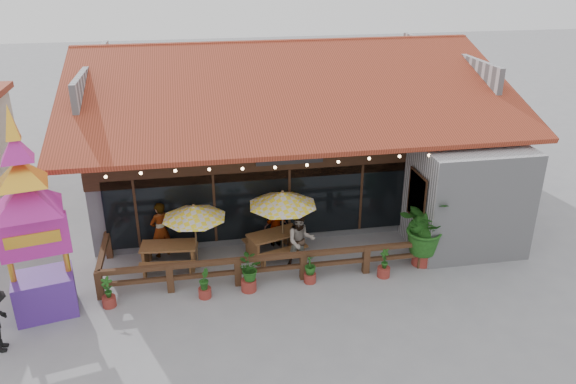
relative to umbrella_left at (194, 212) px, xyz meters
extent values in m
plane|color=gray|center=(3.67, -0.88, -1.88)|extent=(100.00, 100.00, 0.00)
cube|color=#A9A9AE|center=(3.67, 6.12, 0.12)|extent=(14.00, 10.00, 4.00)
cube|color=#351C10|center=(2.17, 1.04, 1.32)|extent=(11.00, 0.16, 1.60)
cube|color=black|center=(2.17, 1.02, -0.38)|extent=(10.00, 0.12, 2.40)
cube|color=#FFB072|center=(2.17, 1.22, -0.38)|extent=(9.80, 0.05, 2.20)
cube|color=#A9A9AE|center=(8.92, -0.23, -0.08)|extent=(3.50, 2.70, 3.60)
cube|color=red|center=(7.11, -0.38, 0.12)|extent=(0.06, 1.20, 1.50)
cube|color=#351C10|center=(7.10, -0.38, 0.12)|extent=(0.04, 1.34, 1.64)
cube|color=#A33924|center=(3.67, 2.62, 3.02)|extent=(15.50, 7.05, 2.37)
cube|color=#A33924|center=(3.67, 9.62, 3.02)|extent=(15.50, 7.05, 2.37)
cube|color=#A33924|center=(3.67, 6.12, 4.14)|extent=(15.50, 0.30, 0.12)
cube|color=#A9A9AE|center=(-3.33, 6.12, 2.82)|extent=(0.20, 9.00, 1.80)
cube|color=#A9A9AE|center=(10.67, 6.12, 2.82)|extent=(0.20, 9.00, 1.80)
cube|color=black|center=(3.17, 0.92, 1.32)|extent=(2.20, 0.10, 0.55)
cube|color=silver|center=(3.17, 0.86, 1.32)|extent=(1.80, 0.02, 0.25)
cube|color=#351C10|center=(-1.83, 0.98, -0.38)|extent=(0.08, 0.08, 2.40)
cube|color=#351C10|center=(0.67, 0.98, -0.38)|extent=(0.08, 0.08, 2.40)
cube|color=#351C10|center=(3.17, 0.98, -0.38)|extent=(0.08, 0.08, 2.40)
cube|color=#351C10|center=(5.67, 0.98, -0.38)|extent=(0.08, 0.08, 2.40)
sphere|color=#FFCB8C|center=(-2.33, -0.80, 1.67)|extent=(0.09, 0.09, 0.09)
sphere|color=#FFCB8C|center=(-1.38, -0.80, 1.71)|extent=(0.09, 0.09, 0.09)
sphere|color=#FFCB8C|center=(-0.43, -0.80, 1.72)|extent=(0.09, 0.09, 0.09)
sphere|color=#FFCB8C|center=(0.52, -0.80, 1.69)|extent=(0.09, 0.09, 0.09)
sphere|color=#FFCB8C|center=(1.47, -0.80, 1.65)|extent=(0.09, 0.09, 0.09)
sphere|color=#FFCB8C|center=(2.42, -0.80, 1.62)|extent=(0.09, 0.09, 0.09)
sphere|color=#FFCB8C|center=(3.37, -0.80, 1.63)|extent=(0.09, 0.09, 0.09)
sphere|color=#FFCB8C|center=(4.32, -0.80, 1.67)|extent=(0.09, 0.09, 0.09)
sphere|color=#FFCB8C|center=(5.27, -0.80, 1.71)|extent=(0.09, 0.09, 0.09)
sphere|color=#FFCB8C|center=(6.22, -0.80, 1.72)|extent=(0.09, 0.09, 0.09)
sphere|color=#FFCB8C|center=(7.17, -0.80, 1.69)|extent=(0.09, 0.09, 0.09)
cube|color=#4A2E1A|center=(-2.83, -1.38, -1.43)|extent=(0.20, 0.20, 0.90)
cube|color=#4A2E1A|center=(-0.83, -1.38, -1.43)|extent=(0.20, 0.20, 0.90)
cube|color=#4A2E1A|center=(1.17, -1.38, -1.43)|extent=(0.20, 0.20, 0.90)
cube|color=#4A2E1A|center=(3.17, -1.38, -1.43)|extent=(0.20, 0.20, 0.90)
cube|color=#4A2E1A|center=(5.17, -1.38, -1.43)|extent=(0.20, 0.20, 0.90)
cube|color=#4A2E1A|center=(6.97, -1.38, -1.43)|extent=(0.20, 0.20, 0.90)
cube|color=#4A2E1A|center=(2.07, -1.38, -1.03)|extent=(9.80, 0.16, 0.14)
cube|color=#4A2E1A|center=(2.07, -1.38, -1.43)|extent=(9.80, 0.12, 0.12)
cube|color=#4A2E1A|center=(-2.83, -0.13, -1.03)|extent=(0.16, 2.50, 0.14)
cube|color=#4A2E1A|center=(-2.83, 1.02, -1.43)|extent=(0.20, 0.20, 0.90)
cylinder|color=brown|center=(0.00, 0.00, -0.87)|extent=(0.05, 0.05, 2.03)
cone|color=yellow|center=(0.00, 0.00, 0.01)|extent=(2.50, 2.50, 0.40)
sphere|color=brown|center=(0.00, 0.00, 0.23)|extent=(0.09, 0.09, 0.09)
cylinder|color=black|center=(0.00, 0.00, -1.85)|extent=(0.39, 0.39, 0.05)
cylinder|color=brown|center=(2.79, 0.07, -0.77)|extent=(0.06, 0.06, 2.23)
cone|color=yellow|center=(2.79, 0.07, 0.20)|extent=(2.77, 2.77, 0.44)
sphere|color=brown|center=(2.79, 0.07, 0.45)|extent=(0.10, 0.10, 0.10)
cylinder|color=black|center=(2.79, 0.07, -1.85)|extent=(0.43, 0.43, 0.06)
cube|color=brown|center=(-0.87, -0.01, -1.09)|extent=(1.79, 0.97, 0.06)
cube|color=brown|center=(-1.62, 0.06, -1.48)|extent=(0.16, 0.76, 0.80)
cube|color=brown|center=(-0.12, -0.08, -1.48)|extent=(0.16, 0.76, 0.80)
cube|color=brown|center=(-0.93, -0.60, -1.41)|extent=(1.74, 0.47, 0.05)
cube|color=brown|center=(-0.81, 0.58, -1.41)|extent=(1.74, 0.47, 0.05)
cube|color=brown|center=(2.53, 0.15, -1.09)|extent=(1.88, 1.29, 0.06)
cube|color=brown|center=(1.81, -0.08, -1.48)|extent=(0.31, 0.74, 0.80)
cube|color=brown|center=(3.24, 0.38, -1.48)|extent=(0.31, 0.74, 0.80)
cube|color=brown|center=(2.71, -0.41, -1.41)|extent=(1.73, 0.81, 0.05)
cube|color=brown|center=(2.35, 0.71, -1.41)|extent=(1.73, 0.81, 0.05)
cube|color=#4C2587|center=(-4.20, -1.80, -1.29)|extent=(1.79, 1.49, 1.18)
cube|color=#B32189|center=(-4.20, -1.80, 0.48)|extent=(1.78, 0.62, 1.18)
cube|color=gold|center=(-4.20, -1.94, 0.48)|extent=(1.35, 0.32, 0.34)
cylinder|color=gold|center=(-4.89, -1.80, 0.29)|extent=(0.16, 0.16, 1.97)
cylinder|color=gold|center=(-3.51, -1.80, 0.29)|extent=(0.16, 0.16, 1.97)
pyramid|color=#B32189|center=(-4.20, -1.80, 2.06)|extent=(2.81, 2.81, 0.79)
pyramid|color=gold|center=(-4.20, -1.80, 2.70)|extent=(1.99, 1.99, 0.69)
pyramid|color=#B32189|center=(-4.20, -1.80, 3.34)|extent=(1.29, 1.29, 0.69)
pyramid|color=gold|center=(-4.20, -1.80, 4.08)|extent=(0.59, 0.59, 0.89)
cylinder|color=maroon|center=(7.10, -1.22, -1.65)|extent=(0.62, 0.62, 0.46)
imported|color=#1F5C1A|center=(7.10, -1.22, -0.49)|extent=(2.20, 2.13, 1.87)
sphere|color=#1F5C1A|center=(7.25, -1.32, -0.84)|extent=(0.62, 0.62, 0.62)
sphere|color=#1F5C1A|center=(6.97, -1.07, -0.63)|extent=(0.54, 0.54, 0.54)
imported|color=#351C10|center=(-1.12, 0.84, -0.93)|extent=(0.83, 0.75, 1.91)
imported|color=#351C10|center=(3.22, -0.71, -0.94)|extent=(0.92, 0.72, 1.89)
imported|color=#351C10|center=(2.69, 0.85, -1.18)|extent=(0.87, 0.46, 1.41)
cylinder|color=maroon|center=(-2.55, -1.83, -1.73)|extent=(0.39, 0.39, 0.31)
imported|color=#1F5C1A|center=(-2.55, -1.83, -1.25)|extent=(0.37, 0.29, 0.64)
cylinder|color=maroon|center=(0.15, -1.86, -1.73)|extent=(0.38, 0.38, 0.30)
imported|color=#1F5C1A|center=(0.15, -1.86, -1.27)|extent=(0.33, 0.39, 0.62)
cylinder|color=maroon|center=(1.45, -1.74, -1.70)|extent=(0.46, 0.46, 0.37)
imported|color=#1F5C1A|center=(1.45, -1.74, -1.14)|extent=(0.90, 0.89, 0.75)
cylinder|color=maroon|center=(3.34, -1.62, -1.73)|extent=(0.37, 0.37, 0.30)
imported|color=#1F5C1A|center=(3.34, -1.62, -1.28)|extent=(0.47, 0.47, 0.61)
cylinder|color=maroon|center=(5.65, -1.72, -1.72)|extent=(0.39, 0.39, 0.31)
imported|color=#1F5C1A|center=(5.65, -1.72, -1.24)|extent=(0.28, 0.37, 0.65)
camera|label=1|loc=(0.07, -15.86, 7.50)|focal=35.00mm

